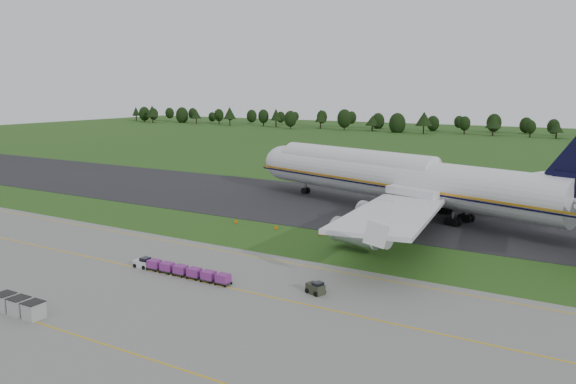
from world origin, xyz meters
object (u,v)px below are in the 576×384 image
Objects in this scene: aircraft at (405,179)px; utility_cart at (315,289)px; baggage_train at (179,270)px; uld_row at (19,306)px; edge_markers at (298,231)px.

utility_cart is at bearing -83.47° from aircraft.
uld_row is at bearing -108.65° from baggage_train.
aircraft is at bearing 96.53° from utility_cart.
utility_cart reaches higher than edge_markers.
utility_cart is at bearing -56.38° from edge_markers.
utility_cart is (5.33, -46.59, -6.01)m from aircraft.
baggage_train is 19.00m from uld_row.
uld_row is 0.26× the size of edge_markers.
aircraft reaches higher than edge_markers.
aircraft is 34.57× the size of utility_cart.
uld_row is at bearing -105.43° from aircraft.
baggage_train is 26.62m from edge_markers.
aircraft reaches higher than uld_row.
edge_markers is at bearing -113.96° from aircraft.
aircraft is 3.25× the size of edge_markers.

